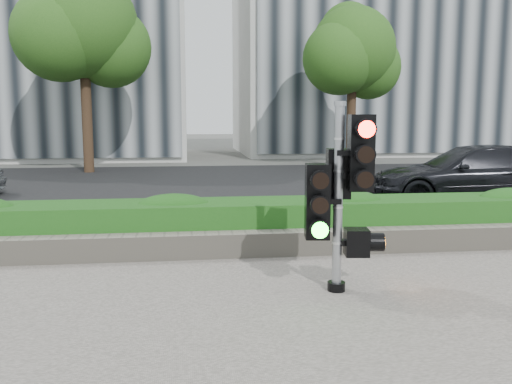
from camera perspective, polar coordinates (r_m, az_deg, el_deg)
The scene contains 11 objects.
ground at distance 5.94m, azimuth 2.71°, elevation -11.50°, with size 120.00×120.00×0.00m, color #51514C.
road at distance 15.67m, azimuth -3.60°, elevation 0.65°, with size 60.00×13.00×0.02m, color black.
curb at distance 8.93m, azimuth -0.78°, elevation -4.49°, with size 60.00×0.25×0.12m, color gray.
stone_wall at distance 7.69m, azimuth 0.27°, elevation -5.44°, with size 12.00×0.32×0.34m, color gray.
hedge at distance 8.28m, azimuth -0.32°, elevation -3.27°, with size 12.00×1.00×0.68m, color #368629.
building_left at distance 30.14m, azimuth -23.73°, elevation 17.78°, with size 16.00×9.00×15.00m, color #B7B7B2.
building_right at distance 33.03m, azimuth 14.56°, elevation 14.61°, with size 18.00×10.00×12.00m, color #B7B7B2.
tree_left at distance 20.62m, azimuth -17.75°, elevation 16.06°, with size 4.61×4.03×7.34m.
tree_right at distance 22.18m, azimuth 10.06°, elevation 14.23°, with size 4.10×3.58×6.53m.
traffic_signal at distance 6.06m, azimuth 8.89°, elevation 0.44°, with size 0.75×0.58×2.11m.
car_dark at distance 13.17m, azimuth 21.75°, elevation 1.70°, with size 1.87×4.59×1.33m, color black.
Camera 1 is at (-0.98, -5.52, 1.97)m, focal length 38.00 mm.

